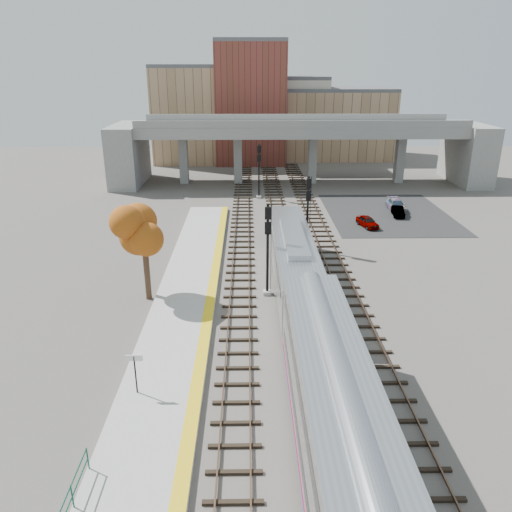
# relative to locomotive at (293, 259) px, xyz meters

# --- Properties ---
(ground) EXTENTS (160.00, 160.00, 0.00)m
(ground) POSITION_rel_locomotive_xyz_m (-1.00, -7.58, -2.28)
(ground) COLOR #47423D
(ground) RESTS_ON ground
(platform) EXTENTS (4.50, 60.00, 0.35)m
(platform) POSITION_rel_locomotive_xyz_m (-8.25, -7.58, -2.10)
(platform) COLOR #9E9E99
(platform) RESTS_ON ground
(yellow_strip) EXTENTS (0.70, 60.00, 0.01)m
(yellow_strip) POSITION_rel_locomotive_xyz_m (-6.35, -7.58, -1.92)
(yellow_strip) COLOR yellow
(yellow_strip) RESTS_ON platform
(tracks) EXTENTS (10.70, 95.00, 0.25)m
(tracks) POSITION_rel_locomotive_xyz_m (-0.07, 4.92, -2.20)
(tracks) COLOR black
(tracks) RESTS_ON ground
(overpass) EXTENTS (54.00, 12.00, 9.50)m
(overpass) POSITION_rel_locomotive_xyz_m (3.92, 37.42, 3.53)
(overpass) COLOR slate
(overpass) RESTS_ON ground
(buildings_far) EXTENTS (43.00, 21.00, 20.60)m
(buildings_far) POSITION_rel_locomotive_xyz_m (0.26, 58.99, 5.60)
(buildings_far) COLOR tan
(buildings_far) RESTS_ON ground
(parking_lot) EXTENTS (14.00, 18.00, 0.04)m
(parking_lot) POSITION_rel_locomotive_xyz_m (13.00, 20.42, -2.26)
(parking_lot) COLOR black
(parking_lot) RESTS_ON ground
(locomotive) EXTENTS (3.02, 19.05, 4.10)m
(locomotive) POSITION_rel_locomotive_xyz_m (0.00, 0.00, 0.00)
(locomotive) COLOR #A8AAB2
(locomotive) RESTS_ON ground
(coach) EXTENTS (3.03, 25.00, 5.00)m
(coach) POSITION_rel_locomotive_xyz_m (-0.00, -22.61, 0.52)
(coach) COLOR #A8AAB2
(coach) RESTS_ON ground
(signal_mast_near) EXTENTS (0.60, 0.64, 7.17)m
(signal_mast_near) POSITION_rel_locomotive_xyz_m (-2.10, -1.70, 1.30)
(signal_mast_near) COLOR #9E9E99
(signal_mast_near) RESTS_ON ground
(signal_mast_mid) EXTENTS (0.60, 0.64, 7.06)m
(signal_mast_mid) POSITION_rel_locomotive_xyz_m (2.00, 8.26, 1.23)
(signal_mast_mid) COLOR #9E9E99
(signal_mast_mid) RESTS_ON ground
(signal_mast_far) EXTENTS (0.60, 0.64, 7.06)m
(signal_mast_far) POSITION_rel_locomotive_xyz_m (-2.10, 27.95, 1.22)
(signal_mast_far) COLOR #9E9E99
(signal_mast_far) RESTS_ON ground
(station_sign) EXTENTS (0.90, 0.08, 2.27)m
(station_sign) POSITION_rel_locomotive_xyz_m (-9.43, -14.28, -0.30)
(station_sign) COLOR black
(station_sign) RESTS_ON platform
(tree) EXTENTS (3.60, 3.60, 7.11)m
(tree) POSITION_rel_locomotive_xyz_m (-11.05, -2.21, 3.00)
(tree) COLOR #382619
(tree) RESTS_ON ground
(car_a) EXTENTS (2.26, 3.65, 1.16)m
(car_a) POSITION_rel_locomotive_xyz_m (9.41, 15.19, -1.66)
(car_a) COLOR #99999E
(car_a) RESTS_ON parking_lot
(car_b) EXTENTS (1.57, 3.47, 1.10)m
(car_b) POSITION_rel_locomotive_xyz_m (13.88, 19.26, -1.69)
(car_b) COLOR #99999E
(car_b) RESTS_ON parking_lot
(car_c) EXTENTS (1.84, 4.37, 1.26)m
(car_c) POSITION_rel_locomotive_xyz_m (14.39, 21.88, -1.61)
(car_c) COLOR #99999E
(car_c) RESTS_ON parking_lot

